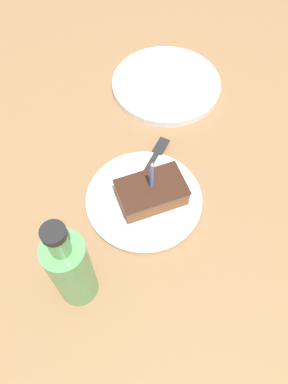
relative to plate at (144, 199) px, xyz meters
name	(u,v)px	position (x,y,z in m)	size (l,w,h in m)	color
ground_plane	(144,195)	(0.02, -0.01, -0.03)	(2.40, 2.40, 0.04)	olive
plate	(144,199)	(0.00, 0.00, 0.00)	(0.24, 0.24, 0.01)	silver
cake_slice	(151,192)	(-0.01, -0.01, 0.03)	(0.08, 0.14, 0.13)	brown
fork	(150,165)	(0.07, -0.04, 0.01)	(0.14, 0.15, 0.00)	#262626
bottle	(71,269)	(-0.13, 0.18, 0.09)	(0.07, 0.07, 0.24)	#599959
side_plate	(166,84)	(0.30, -0.17, 0.00)	(0.28, 0.28, 0.02)	silver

